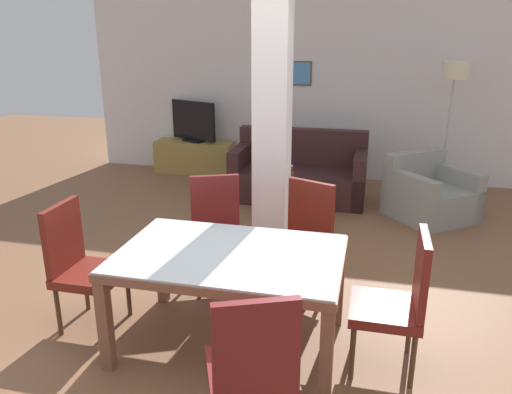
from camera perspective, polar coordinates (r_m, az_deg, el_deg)
name	(u,v)px	position (r m, az deg, el deg)	size (l,w,h in m)	color
ground_plane	(231,343)	(3.85, -2.84, -16.35)	(18.00, 18.00, 0.00)	brown
back_wall	(315,90)	(7.83, 6.80, 12.03)	(7.20, 0.09, 2.70)	silver
divider_pillar	(272,128)	(4.64, 1.85, 7.87)	(0.31, 0.32, 2.70)	silver
dining_table	(230,271)	(3.55, -2.99, -8.44)	(1.57, 1.03, 0.74)	brown
dining_chair_far_right	(303,235)	(4.32, 5.38, -4.34)	(0.60, 0.60, 0.99)	maroon
dining_chair_head_left	(80,262)	(4.05, -19.44, -6.99)	(0.46, 0.46, 0.99)	maroon
dining_chair_head_right	(399,298)	(3.47, 16.03, -11.02)	(0.46, 0.46, 0.99)	maroon
dining_chair_near_right	(252,366)	(2.75, -0.41, -18.72)	(0.60, 0.60, 0.99)	maroon
dining_chair_far_left	(217,228)	(4.46, -4.50, -3.55)	(0.60, 0.60, 0.99)	maroon
sofa	(299,176)	(6.89, 4.95, 2.39)	(1.79, 0.86, 0.92)	#331C1C
armchair	(429,196)	(6.50, 19.17, 0.13)	(1.21, 1.20, 0.77)	gray
coffee_table	(284,202)	(6.07, 3.27, -0.63)	(0.61, 0.45, 0.44)	olive
bottle	(292,178)	(5.95, 4.10, 2.14)	(0.07, 0.07, 0.26)	#4C2D14
tv_stand	(195,157)	(8.19, -7.01, 4.55)	(1.27, 0.40, 0.52)	olive
tv_screen	(193,122)	(8.08, -7.17, 8.52)	(0.81, 0.37, 0.65)	black
floor_lamp	(454,84)	(7.14, 21.64, 11.92)	(0.33, 0.33, 1.84)	#B7B7BC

